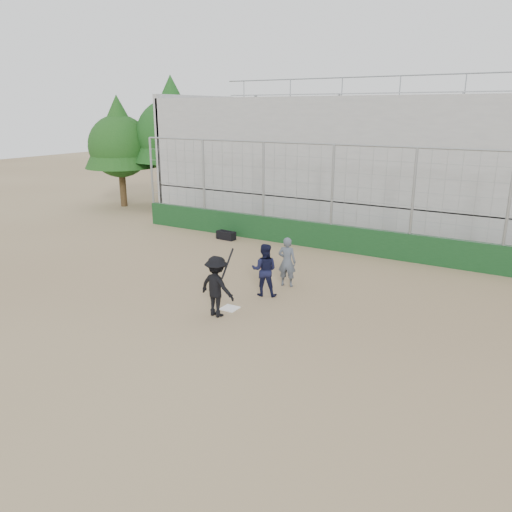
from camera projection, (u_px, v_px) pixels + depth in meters
The scene contains 10 objects.
ground at pixel (230, 309), 13.64m from camera, with size 90.00×90.00×0.00m, color brown.
home_plate at pixel (230, 308), 13.64m from camera, with size 0.44×0.44×0.02m, color white.
backstop at pixel (331, 225), 19.13m from camera, with size 18.10×0.25×4.04m.
bleachers at pixel (375, 162), 22.65m from camera, with size 20.25×6.70×6.98m.
tree_left at pixel (172, 126), 26.87m from camera, with size 4.48×4.48×7.00m.
tree_right at pixel (119, 138), 27.04m from camera, with size 3.84×3.84×6.00m.
batter_at_plate at pixel (217, 286), 12.97m from camera, with size 1.12×0.80×1.80m.
catcher_crouched at pixel (264, 278), 14.45m from camera, with size 0.91×0.80×1.07m.
umpire at pixel (287, 264), 15.21m from camera, with size 0.56×0.37×1.39m, color #454D58.
equipment_bag at pixel (226, 235), 20.86m from camera, with size 0.84×0.42×0.39m.
Camera 1 is at (7.12, -10.51, 5.24)m, focal length 35.00 mm.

